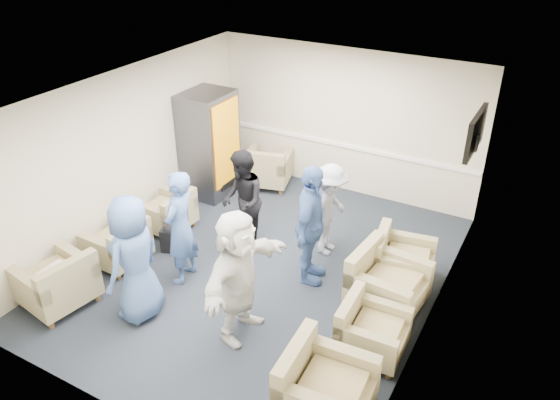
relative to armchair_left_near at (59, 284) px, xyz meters
The scene contains 25 objects.
floor 2.86m from the armchair_left_near, 46.02° to the left, with size 6.00×6.00×0.00m, color black.
ceiling 3.69m from the armchair_left_near, 46.02° to the left, with size 6.00×6.00×0.00m, color silver.
back_wall 5.51m from the armchair_left_near, 68.63° to the left, with size 5.00×0.02×2.70m, color beige.
front_wall 2.41m from the armchair_left_near, 25.80° to the right, with size 5.00×0.02×2.70m, color beige.
left_wall 2.34m from the armchair_left_near, 104.42° to the left, with size 0.02×6.00×2.70m, color beige.
right_wall 5.02m from the armchair_left_near, 24.57° to the left, with size 0.02×6.00×2.70m, color beige.
chair_rail 5.43m from the armchair_left_near, 68.55° to the left, with size 4.98×0.04×0.06m, color white.
tv 6.09m from the armchair_left_near, 41.08° to the left, with size 0.10×1.00×0.58m.
armchair_left_near is the anchor object (origin of this frame).
armchair_left_mid 1.13m from the armchair_left_near, 89.05° to the left, with size 0.81×0.81×0.63m.
armchair_left_far 2.25m from the armchair_left_near, 88.76° to the left, with size 0.81×0.81×0.62m.
armchair_right_near 3.88m from the armchair_left_near, ahead, with size 0.95×0.95×0.72m.
armchair_right_midnear 4.17m from the armchair_left_near, 16.96° to the left, with size 0.80×0.80×0.61m.
armchair_right_midfar 4.39m from the armchair_left_near, 28.85° to the left, with size 0.99×0.99×0.73m.
armchair_right_far 4.74m from the armchair_left_near, 35.58° to the left, with size 0.94×0.94×0.66m.
armchair_corner 4.48m from the armchair_left_near, 81.54° to the left, with size 1.06×1.06×0.69m.
vending_machine 3.78m from the armchair_left_near, 91.83° to the left, with size 0.79×0.92×1.95m.
backpack 1.83m from the armchair_left_near, 75.33° to the left, with size 0.32×0.27×0.47m.
pillow 0.17m from the armchair_left_near, 137.70° to the left, with size 0.41×0.31×0.12m, color white.
person_front_left 1.27m from the armchair_left_near, 20.24° to the left, with size 0.87×0.56×1.77m, color #40609B.
person_mid_left 1.78m from the armchair_left_near, 50.21° to the left, with size 0.63×0.41×1.72m, color #40609B.
person_back_left 2.86m from the armchair_left_near, 60.26° to the left, with size 0.80×0.62×1.64m, color black.
person_back_right 3.99m from the armchair_left_near, 48.31° to the left, with size 0.97×0.56×1.50m, color silver.
person_mid_right 3.52m from the armchair_left_near, 38.91° to the left, with size 1.06×0.44×1.82m, color #40609B.
person_front_right 2.60m from the armchair_left_near, 17.15° to the left, with size 1.64×0.52×1.77m, color silver.
Camera 1 is at (3.50, -5.73, 4.92)m, focal length 35.00 mm.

